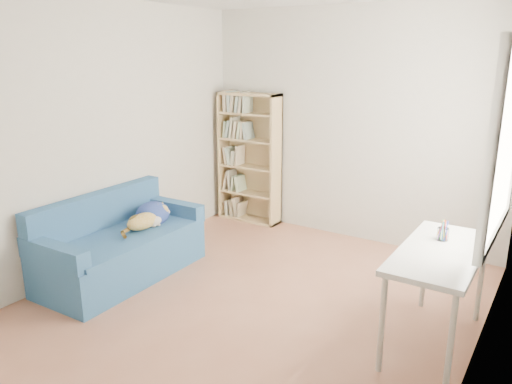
# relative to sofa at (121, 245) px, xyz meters

# --- Properties ---
(ground) EXTENTS (4.00, 4.00, 0.00)m
(ground) POSITION_rel_sofa_xyz_m (1.39, 0.19, -0.30)
(ground) COLOR #A06248
(ground) RESTS_ON ground
(room_shell) EXTENTS (3.54, 4.04, 2.62)m
(room_shell) POSITION_rel_sofa_xyz_m (1.49, 0.23, 1.33)
(room_shell) COLOR silver
(room_shell) RESTS_ON ground
(sofa) EXTENTS (0.79, 1.61, 0.79)m
(sofa) POSITION_rel_sofa_xyz_m (0.00, 0.00, 0.00)
(sofa) COLOR navy
(sofa) RESTS_ON ground
(bookshelf) EXTENTS (0.81, 0.25, 1.62)m
(bookshelf) POSITION_rel_sofa_xyz_m (0.13, 2.05, 0.45)
(bookshelf) COLOR tan
(bookshelf) RESTS_ON ground
(desk) EXTENTS (0.54, 1.17, 0.75)m
(desk) POSITION_rel_sofa_xyz_m (2.85, 0.40, 0.37)
(desk) COLOR silver
(desk) RESTS_ON ground
(pen_cup) EXTENTS (0.08, 0.08, 0.16)m
(pen_cup) POSITION_rel_sofa_xyz_m (2.81, 0.60, 0.51)
(pen_cup) COLOR white
(pen_cup) RESTS_ON desk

